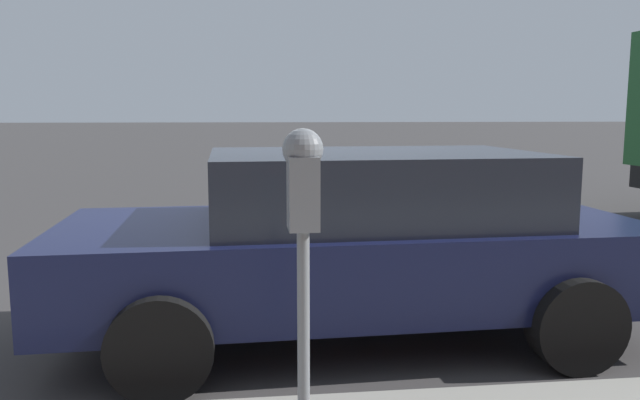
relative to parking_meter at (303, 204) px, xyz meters
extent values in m
plane|color=#3D3A3A|center=(2.61, -0.24, -1.28)|extent=(220.00, 220.00, 0.00)
cylinder|color=gray|center=(0.00, 0.00, -0.62)|extent=(0.06, 0.06, 1.01)
cube|color=gray|center=(0.00, 0.00, 0.05)|extent=(0.20, 0.14, 0.34)
sphere|color=gray|center=(0.00, 0.00, 0.26)|extent=(0.19, 0.19, 0.19)
cube|color=#B21919|center=(0.11, 0.00, 0.01)|extent=(0.01, 0.11, 0.12)
cube|color=black|center=(0.11, 0.00, 0.13)|extent=(0.01, 0.10, 0.08)
cube|color=#14193D|center=(1.73, -0.52, -0.67)|extent=(1.95, 4.36, 0.58)
cube|color=#232833|center=(1.73, -0.69, -0.13)|extent=(1.67, 2.46, 0.51)
cylinder|color=black|center=(0.78, 0.79, -0.96)|extent=(0.24, 0.65, 0.64)
cylinder|color=black|center=(2.58, 0.85, -0.96)|extent=(0.24, 0.65, 0.64)
cylinder|color=black|center=(0.87, -1.88, -0.96)|extent=(0.24, 0.65, 0.64)
cylinder|color=black|center=(2.67, -1.82, -0.96)|extent=(0.24, 0.65, 0.64)
camera|label=1|loc=(-2.85, 0.25, 0.42)|focal=35.00mm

